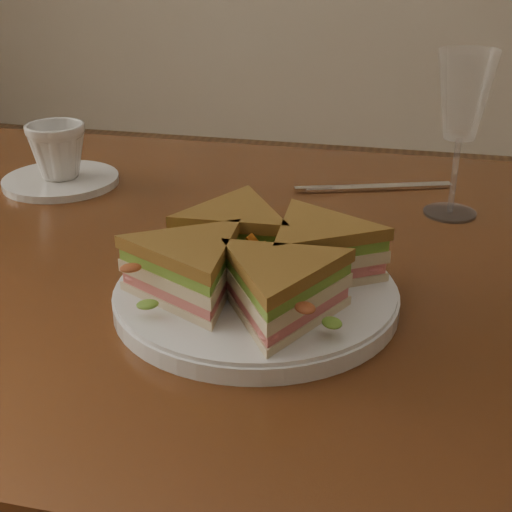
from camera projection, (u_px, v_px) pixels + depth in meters
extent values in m
cube|color=#3C1D0D|center=(232.00, 265.00, 0.79)|extent=(1.20, 0.80, 0.04)
cylinder|color=#371D10|center=(8.00, 338.00, 1.36)|extent=(0.06, 0.06, 0.71)
cylinder|color=silver|center=(256.00, 296.00, 0.67)|extent=(0.27, 0.27, 0.02)
cube|color=silver|center=(313.00, 237.00, 0.81)|extent=(0.13, 0.02, 0.00)
ellipsoid|color=silver|center=(234.00, 225.00, 0.83)|extent=(0.05, 0.03, 0.01)
cube|color=silver|center=(379.00, 188.00, 0.96)|extent=(0.19, 0.08, 0.00)
cube|color=silver|center=(313.00, 190.00, 0.95)|extent=(0.05, 0.03, 0.00)
cylinder|color=white|center=(450.00, 213.00, 0.88)|extent=(0.06, 0.06, 0.00)
cylinder|color=white|center=(454.00, 176.00, 0.86)|extent=(0.01, 0.01, 0.09)
cone|color=white|center=(464.00, 95.00, 0.82)|extent=(0.07, 0.07, 0.10)
cylinder|color=silver|center=(61.00, 181.00, 0.98)|extent=(0.16, 0.16, 0.01)
imported|color=silver|center=(57.00, 151.00, 0.96)|extent=(0.10, 0.10, 0.07)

